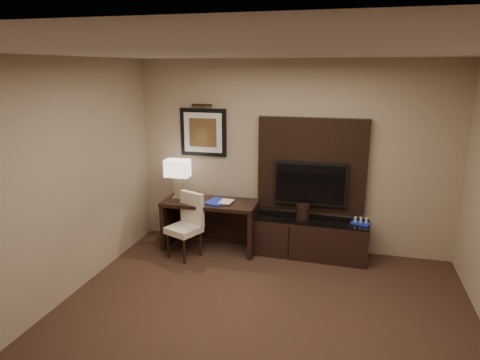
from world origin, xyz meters
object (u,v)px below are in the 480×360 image
(minibar_tray, at_px, (361,221))
(credenza, at_px, (309,238))
(desk_chair, at_px, (184,229))
(desk_phone, at_px, (193,197))
(table_lamp, at_px, (178,178))
(tv, at_px, (310,183))
(desk, at_px, (211,225))
(ice_bucket, at_px, (303,212))

(minibar_tray, bearing_deg, credenza, 178.56)
(desk_chair, distance_m, desk_phone, 0.51)
(table_lamp, xyz_separation_m, desk_phone, (0.25, -0.07, -0.24))
(credenza, height_order, minibar_tray, minibar_tray)
(credenza, height_order, tv, tv)
(desk_phone, distance_m, minibar_tray, 2.35)
(desk, relative_size, tv, 1.35)
(desk, relative_size, table_lamp, 2.27)
(desk, bearing_deg, ice_bucket, 2.71)
(desk_chair, relative_size, table_lamp, 1.39)
(tv, relative_size, desk_chair, 1.21)
(credenza, xyz_separation_m, ice_bucket, (-0.10, -0.02, 0.38))
(desk_chair, bearing_deg, table_lamp, 142.95)
(ice_bucket, bearing_deg, tv, 66.44)
(desk, bearing_deg, credenza, 3.13)
(table_lamp, height_order, ice_bucket, table_lamp)
(desk_phone, height_order, minibar_tray, desk_phone)
(tv, height_order, desk_phone, tv)
(desk, distance_m, table_lamp, 0.83)
(tv, xyz_separation_m, desk_phone, (-1.64, -0.26, -0.24))
(tv, bearing_deg, credenza, -76.34)
(desk_chair, xyz_separation_m, ice_bucket, (1.58, 0.46, 0.24))
(tv, xyz_separation_m, minibar_tray, (0.70, -0.16, -0.43))
(desk, height_order, credenza, desk)
(table_lamp, bearing_deg, minibar_tray, 0.68)
(desk_chair, distance_m, minibar_tray, 2.40)
(tv, height_order, minibar_tray, tv)
(credenza, bearing_deg, tv, 105.45)
(desk, relative_size, minibar_tray, 5.62)
(desk, bearing_deg, table_lamp, 173.23)
(desk, height_order, desk_chair, desk_chair)
(table_lamp, distance_m, ice_bucket, 1.86)
(credenza, distance_m, ice_bucket, 0.39)
(desk, distance_m, credenza, 1.43)
(desk_chair, relative_size, minibar_tray, 3.45)
(desk, xyz_separation_m, credenza, (1.42, 0.10, -0.09))
(ice_bucket, xyz_separation_m, minibar_tray, (0.77, 0.00, -0.06))
(desk, height_order, minibar_tray, desk)
(desk, distance_m, desk_chair, 0.46)
(table_lamp, xyz_separation_m, minibar_tray, (2.60, 0.03, -0.43))
(credenza, xyz_separation_m, minibar_tray, (0.67, -0.02, 0.32))
(credenza, xyz_separation_m, table_lamp, (-1.93, -0.05, 0.75))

